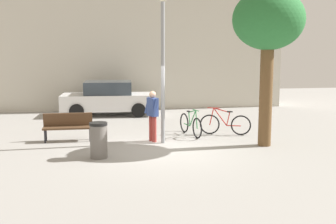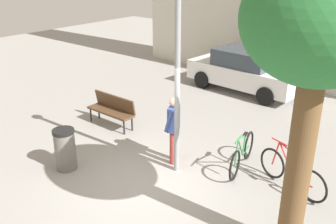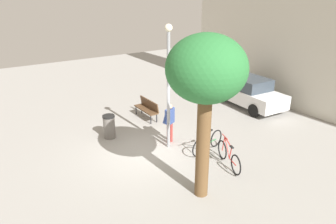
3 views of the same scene
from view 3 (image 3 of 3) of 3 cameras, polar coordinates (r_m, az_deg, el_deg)
ground_plane at (r=12.25m, az=-4.02°, el=-7.21°), size 36.00×36.00×0.00m
building_facade at (r=17.63m, az=24.96°, el=15.22°), size 14.91×2.00×9.06m
lamppost at (r=11.56m, az=0.09°, el=6.10°), size 0.28×0.28×4.74m
person_by_lamppost at (r=12.54m, az=0.30°, el=-1.54°), size 0.46×0.63×1.67m
park_bench at (r=15.15m, az=-3.76°, el=0.86°), size 1.60×0.48×0.92m
plaza_tree at (r=8.40m, az=6.94°, el=6.96°), size 2.19×2.19×4.84m
bicycle_red at (r=11.35m, az=10.93°, el=-7.85°), size 1.73×0.62×0.97m
bicycle_green at (r=12.18m, az=7.15°, el=-5.47°), size 0.44×1.78×0.97m
parked_car_white at (r=17.20m, az=14.22°, el=3.58°), size 4.29×2.01×1.55m
trash_bin at (r=13.35m, az=-10.59°, el=-2.60°), size 0.51×0.51×1.01m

